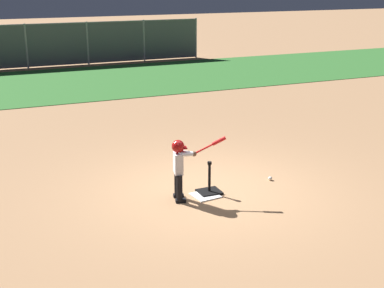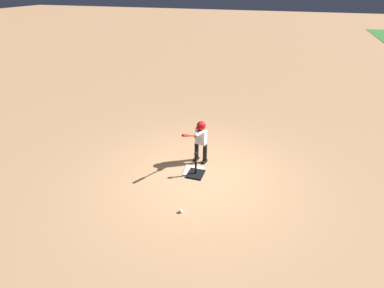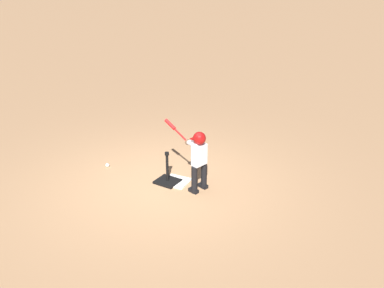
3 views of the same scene
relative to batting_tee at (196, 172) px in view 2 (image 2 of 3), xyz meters
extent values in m
plane|color=#AD7F56|center=(0.07, 0.14, -0.08)|extent=(90.00, 90.00, 0.00)
cube|color=white|center=(-0.12, -0.10, -0.07)|extent=(0.49, 0.49, 0.02)
cube|color=black|center=(0.00, 0.00, -0.06)|extent=(0.41, 0.37, 0.04)
cylinder|color=black|center=(0.00, 0.00, 0.21)|extent=(0.05, 0.05, 0.51)
cylinder|color=black|center=(0.00, 0.00, 0.49)|extent=(0.08, 0.08, 0.05)
cylinder|color=black|center=(-0.60, 0.05, 0.16)|extent=(0.12, 0.12, 0.50)
cube|color=black|center=(-0.58, 0.05, -0.05)|extent=(0.20, 0.13, 0.06)
cylinder|color=black|center=(-0.65, -0.18, 0.16)|extent=(0.12, 0.12, 0.50)
cube|color=black|center=(-0.63, -0.18, -0.05)|extent=(0.20, 0.13, 0.06)
cube|color=silver|center=(-0.63, -0.06, 0.60)|extent=(0.19, 0.28, 0.37)
sphere|color=brown|center=(-0.63, -0.06, 0.89)|extent=(0.19, 0.19, 0.19)
sphere|color=maroon|center=(-0.63, -0.06, 0.90)|extent=(0.22, 0.22, 0.22)
cube|color=maroon|center=(-0.54, -0.08, 0.87)|extent=(0.15, 0.18, 0.01)
cylinder|color=silver|center=(-0.48, -0.05, 0.76)|extent=(0.30, 0.21, 0.11)
cylinder|color=silver|center=(-0.50, -0.13, 0.76)|extent=(0.30, 0.10, 0.11)
sphere|color=brown|center=(-0.36, -0.12, 0.75)|extent=(0.09, 0.09, 0.09)
cylinder|color=red|center=(-0.09, -0.18, 0.87)|extent=(0.55, 0.15, 0.28)
cylinder|color=red|center=(0.08, -0.22, 0.95)|extent=(0.26, 0.11, 0.16)
cylinder|color=black|center=(-0.38, -0.12, 0.74)|extent=(0.04, 0.05, 0.05)
sphere|color=white|center=(1.34, 0.11, -0.05)|extent=(0.07, 0.07, 0.07)
camera|label=1|loc=(-3.84, -8.10, 3.65)|focal=50.00mm
camera|label=2|loc=(5.59, 1.71, 3.94)|focal=28.00mm
camera|label=3|loc=(-4.19, 5.81, 3.80)|focal=42.00mm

